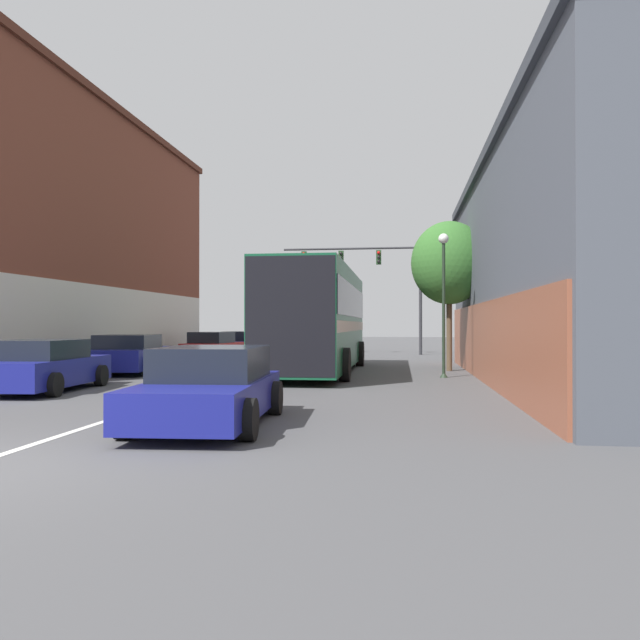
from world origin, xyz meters
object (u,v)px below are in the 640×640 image
Objects in this scene: hatchback_foreground at (210,388)px; parked_car_left_far at (213,346)px; street_lamp at (444,293)px; parked_car_left_distant at (45,367)px; traffic_signal_gantry at (374,271)px; bus at (318,316)px; parked_car_left_near at (238,343)px; parked_car_left_mid at (130,354)px; street_tree_near at (449,263)px.

parked_car_left_far is at bearing 13.87° from hatchback_foreground.
parked_car_left_distant is at bearing -152.04° from street_lamp.
bus is at bearing -95.69° from traffic_signal_gantry.
hatchback_foreground is 1.04× the size of parked_car_left_near.
parked_car_left_near is 1.02× the size of parked_car_left_far.
street_lamp is at bearing -66.27° from parked_car_left_distant.
parked_car_left_mid is 5.94m from parked_car_left_distant.
parked_car_left_mid is 1.17× the size of parked_car_left_far.
bus is 2.76× the size of parked_car_left_far.
parked_car_left_mid reaches higher than parked_car_left_near.
parked_car_left_mid is 0.88× the size of street_tree_near.
bus is at bearing -87.50° from parked_car_left_mid.
bus is 2.58× the size of hatchback_foreground.
parked_car_left_distant is 13.92m from street_tree_near.
street_tree_near is at bearing -74.98° from traffic_signal_gantry.
traffic_signal_gantry is at bearing -23.79° from parked_car_left_distant.
traffic_signal_gantry is at bearing -35.69° from parked_car_left_mid.
bus is 9.38m from parked_car_left_distant.
traffic_signal_gantry is (1.59, 25.20, 4.08)m from hatchback_foreground.
street_tree_near is (0.39, 2.93, 1.22)m from street_lamp.
street_lamp reaches higher than bus.
parked_car_left_near is at bearing -177.47° from traffic_signal_gantry.
parked_car_left_far is (0.15, -5.31, 0.01)m from parked_car_left_near.
parked_car_left_near is 20.30m from parked_car_left_distant.
street_lamp is (4.25, -1.66, 0.70)m from bus.
parked_car_left_distant is 0.95× the size of street_lamp.
bus is 2.36× the size of parked_car_left_mid.
parked_car_left_near is 16.60m from street_tree_near.
parked_car_left_mid is at bearing 177.40° from street_lamp.
parked_car_left_far is (0.16, 9.07, -0.02)m from parked_car_left_mid.
street_lamp is at bearing -125.53° from parked_car_left_far.
parked_car_left_distant is (0.44, -20.30, -0.00)m from parked_car_left_near.
bus is at bearing -134.84° from parked_car_left_far.
street_lamp is (2.90, -15.20, -2.01)m from traffic_signal_gantry.
street_lamp is at bearing -27.52° from hatchback_foreground.
parked_car_left_near is at bearing -7.86° from parked_car_left_mid.
hatchback_foreground is at bearing -132.69° from parked_car_left_distant.
traffic_signal_gantry is (1.35, 13.55, 2.70)m from bus.
parked_car_left_near is (-6.42, 13.20, -1.37)m from bus.
parked_car_left_mid is at bearing -167.55° from street_tree_near.
traffic_signal_gantry is at bearing -5.84° from bus.
street_lamp reaches higher than hatchback_foreground.
hatchback_foreground is at bearing -114.23° from street_lamp.
bus reaches higher than parked_car_left_near.
traffic_signal_gantry reaches higher than bus.
parked_car_left_distant is at bearing -172.20° from parked_car_left_far.
traffic_signal_gantry reaches higher than street_tree_near.
parked_car_left_mid is 9.07m from parked_car_left_far.
street_tree_near reaches higher than parked_car_left_mid.
parked_car_left_near is at bearing 10.67° from hatchback_foreground.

